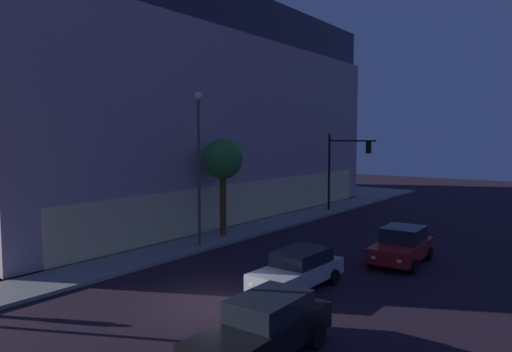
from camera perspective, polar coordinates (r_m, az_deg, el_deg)
ground_plane at (r=17.39m, az=-5.54°, el=-15.33°), size 120.00×120.00×0.00m
modern_building at (r=43.80m, az=-17.25°, el=7.08°), size 34.66×32.10×16.05m
traffic_light_far_corner at (r=37.12m, az=10.66°, el=1.87°), size 0.33×4.02×6.17m
street_lamp_sidewalk at (r=25.07m, az=-7.05°, el=3.17°), size 0.44×0.44×8.25m
sidewalk_tree at (r=27.66m, az=-4.11°, el=1.89°), size 2.41×2.41×5.77m
car_black at (r=13.12m, az=0.95°, el=-18.15°), size 4.82×1.98×1.67m
car_silver at (r=18.82m, az=5.25°, el=-11.27°), size 4.59×2.06×1.51m
car_red at (r=23.42m, az=17.48°, el=-8.12°), size 4.42×2.30×1.70m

